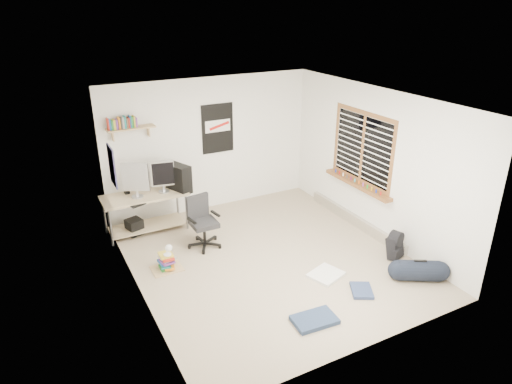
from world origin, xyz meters
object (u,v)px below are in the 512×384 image
desk (146,212)px  book_stack (166,260)px  backpack (395,247)px  duffel_bag (419,271)px  office_chair (204,219)px

desk → book_stack: (-0.08, -1.36, -0.21)m
backpack → duffel_bag: size_ratio=0.60×
book_stack → office_chair: bearing=26.5°
office_chair → duffel_bag: 3.36m
desk → backpack: bearing=-54.4°
desk → duffel_bag: desk is taller
backpack → duffel_bag: (-0.11, -0.61, -0.06)m
duffel_bag → desk: bearing=163.1°
desk → office_chair: bearing=-68.2°
duffel_bag → book_stack: (-3.14, 1.97, 0.01)m
desk → backpack: 4.18m
office_chair → backpack: office_chair is taller
office_chair → book_stack: (-0.77, -0.38, -0.34)m
backpack → book_stack: (-3.25, 1.36, -0.05)m
backpack → duffel_bag: 0.62m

